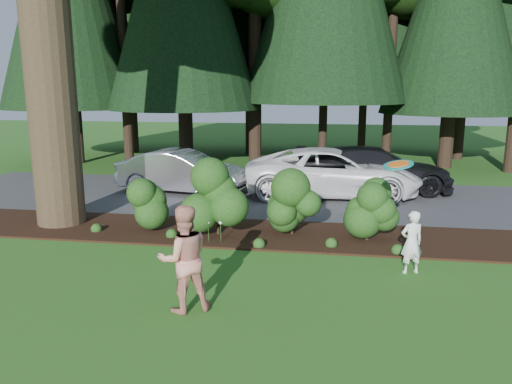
{
  "coord_description": "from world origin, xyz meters",
  "views": [
    {
      "loc": [
        2.59,
        -8.55,
        3.66
      ],
      "look_at": [
        0.86,
        2.29,
        1.3
      ],
      "focal_mm": 35.0,
      "sensor_mm": 36.0,
      "label": 1
    }
  ],
  "objects_px": {
    "car_white_suv": "(333,172)",
    "child": "(412,242)",
    "frisbee": "(398,165)",
    "adult": "(184,259)",
    "car_silver_wagon": "(182,172)",
    "car_dark_suv": "(374,169)"
  },
  "relations": [
    {
      "from": "car_silver_wagon",
      "to": "adult",
      "type": "height_order",
      "value": "adult"
    },
    {
      "from": "frisbee",
      "to": "adult",
      "type": "bearing_deg",
      "value": -147.83
    },
    {
      "from": "car_white_suv",
      "to": "frisbee",
      "type": "relative_size",
      "value": 9.91
    },
    {
      "from": "car_white_suv",
      "to": "child",
      "type": "height_order",
      "value": "car_white_suv"
    },
    {
      "from": "child",
      "to": "frisbee",
      "type": "distance_m",
      "value": 1.59
    },
    {
      "from": "car_dark_suv",
      "to": "adult",
      "type": "bearing_deg",
      "value": 153.38
    },
    {
      "from": "car_dark_suv",
      "to": "child",
      "type": "bearing_deg",
      "value": 175.31
    },
    {
      "from": "car_dark_suv",
      "to": "adult",
      "type": "xyz_separation_m",
      "value": [
        -3.71,
        -10.0,
        0.09
      ]
    },
    {
      "from": "car_silver_wagon",
      "to": "car_dark_suv",
      "type": "xyz_separation_m",
      "value": [
        6.47,
        1.24,
        0.05
      ]
    },
    {
      "from": "frisbee",
      "to": "car_white_suv",
      "type": "bearing_deg",
      "value": 100.39
    },
    {
      "from": "car_silver_wagon",
      "to": "frisbee",
      "type": "relative_size",
      "value": 7.66
    },
    {
      "from": "car_dark_suv",
      "to": "car_silver_wagon",
      "type": "bearing_deg",
      "value": 94.53
    },
    {
      "from": "car_white_suv",
      "to": "frisbee",
      "type": "height_order",
      "value": "frisbee"
    },
    {
      "from": "adult",
      "to": "frisbee",
      "type": "bearing_deg",
      "value": -176.84
    },
    {
      "from": "car_silver_wagon",
      "to": "adult",
      "type": "distance_m",
      "value": 9.19
    },
    {
      "from": "child",
      "to": "adult",
      "type": "bearing_deg",
      "value": 8.65
    },
    {
      "from": "car_dark_suv",
      "to": "adult",
      "type": "relative_size",
      "value": 2.98
    },
    {
      "from": "car_white_suv",
      "to": "adult",
      "type": "height_order",
      "value": "adult"
    },
    {
      "from": "car_dark_suv",
      "to": "child",
      "type": "relative_size",
      "value": 4.19
    },
    {
      "from": "car_white_suv",
      "to": "car_dark_suv",
      "type": "height_order",
      "value": "car_white_suv"
    },
    {
      "from": "car_silver_wagon",
      "to": "child",
      "type": "xyz_separation_m",
      "value": [
        6.69,
        -6.44,
        -0.12
      ]
    },
    {
      "from": "car_silver_wagon",
      "to": "car_white_suv",
      "type": "relative_size",
      "value": 0.77
    }
  ]
}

